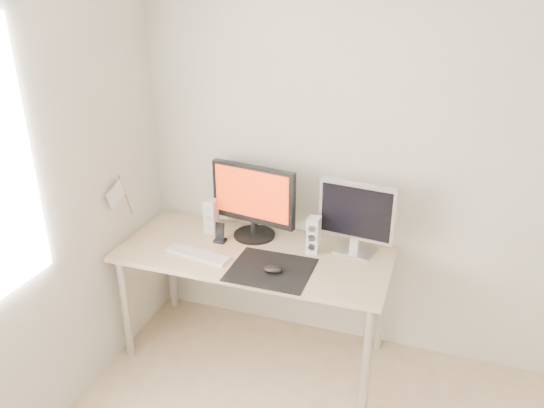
# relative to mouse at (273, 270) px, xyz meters

# --- Properties ---
(wall_back) EXTENTS (3.50, 0.00, 3.50)m
(wall_back) POSITION_rel_mouse_xyz_m (0.75, 0.57, 0.50)
(wall_back) COLOR white
(wall_back) RESTS_ON ground
(mousepad) EXTENTS (0.45, 0.40, 0.00)m
(mousepad) POSITION_rel_mouse_xyz_m (-0.02, 0.03, -0.02)
(mousepad) COLOR black
(mousepad) RESTS_ON desk
(mouse) EXTENTS (0.11, 0.06, 0.04)m
(mouse) POSITION_rel_mouse_xyz_m (0.00, 0.00, 0.00)
(mouse) COLOR black
(mouse) RESTS_ON mousepad
(desk) EXTENTS (1.60, 0.70, 0.73)m
(desk) POSITION_rel_mouse_xyz_m (-0.18, 0.20, -0.10)
(desk) COLOR #D1B587
(desk) RESTS_ON ground
(main_monitor) EXTENTS (0.55, 0.30, 0.47)m
(main_monitor) POSITION_rel_mouse_xyz_m (-0.25, 0.38, 0.23)
(main_monitor) COLOR black
(main_monitor) RESTS_ON desk
(second_monitor) EXTENTS (0.45, 0.19, 0.43)m
(second_monitor) POSITION_rel_mouse_xyz_m (0.38, 0.38, 0.22)
(second_monitor) COLOR #BABABC
(second_monitor) RESTS_ON desk
(speaker_left) EXTENTS (0.07, 0.09, 0.22)m
(speaker_left) POSITION_rel_mouse_xyz_m (-0.53, 0.35, 0.09)
(speaker_left) COLOR white
(speaker_left) RESTS_ON desk
(speaker_right) EXTENTS (0.07, 0.09, 0.22)m
(speaker_right) POSITION_rel_mouse_xyz_m (0.15, 0.31, 0.09)
(speaker_right) COLOR silver
(speaker_right) RESTS_ON desk
(keyboard) EXTENTS (0.43, 0.18, 0.02)m
(keyboard) POSITION_rel_mouse_xyz_m (-0.48, 0.04, -0.01)
(keyboard) COLOR silver
(keyboard) RESTS_ON desk
(phone_dock) EXTENTS (0.07, 0.06, 0.13)m
(phone_dock) POSITION_rel_mouse_xyz_m (-0.42, 0.25, 0.02)
(phone_dock) COLOR black
(phone_dock) RESTS_ON desk
(pennant) EXTENTS (0.01, 0.23, 0.29)m
(pennant) POSITION_rel_mouse_xyz_m (-0.97, 0.05, 0.30)
(pennant) COLOR #A57F54
(pennant) RESTS_ON wall_left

